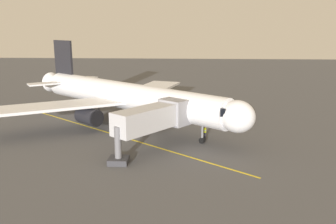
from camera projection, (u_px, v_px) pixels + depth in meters
ground_plane at (116, 123)px, 52.24m from camera, size 220.00×220.00×0.00m
apron_lead_in_line at (119, 136)px, 46.15m from camera, size 31.58×24.93×0.01m
airplane at (125, 96)px, 51.24m from camera, size 34.24×31.82×11.50m
jet_bridge at (156, 118)px, 40.09m from camera, size 8.71×10.16×5.40m
ground_crew_marshaller at (205, 133)px, 44.51m from camera, size 0.39×0.47×1.71m
tug_near_nose at (243, 113)px, 55.61m from camera, size 2.68×2.70×1.50m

